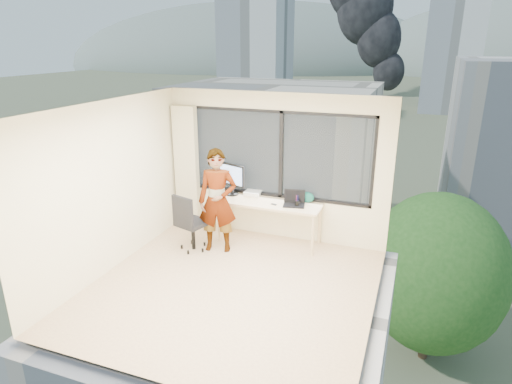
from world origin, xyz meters
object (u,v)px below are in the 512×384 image
at_px(person, 218,201).
at_px(game_console, 253,193).
at_px(chair, 193,221).
at_px(monitor, 232,179).
at_px(desk, 269,222).
at_px(handbag, 307,197).
at_px(laptop, 294,199).

relative_size(person, game_console, 6.16).
distance_m(chair, monitor, 1.08).
xyz_separation_m(monitor, game_console, (0.37, 0.11, -0.26)).
relative_size(desk, person, 1.02).
relative_size(person, monitor, 3.00).
xyz_separation_m(person, monitor, (-0.06, 0.73, 0.16)).
distance_m(desk, monitor, 1.03).
bearing_deg(handbag, chair, -163.80).
xyz_separation_m(laptop, handbag, (0.17, 0.24, -0.02)).
xyz_separation_m(chair, handbag, (1.74, 0.95, 0.33)).
height_order(desk, monitor, monitor).
bearing_deg(chair, game_console, 70.98).
bearing_deg(monitor, desk, 8.22).
xyz_separation_m(game_console, laptop, (0.85, -0.28, 0.08)).
height_order(desk, chair, chair).
xyz_separation_m(chair, person, (0.41, 0.15, 0.37)).
relative_size(desk, game_console, 6.30).
bearing_deg(game_console, desk, -34.87).
distance_m(desk, person, 1.05).
height_order(chair, laptop, chair).
xyz_separation_m(monitor, handbag, (1.38, 0.07, -0.20)).
height_order(game_console, handbag, handbag).
distance_m(desk, game_console, 0.63).
bearing_deg(laptop, game_console, 150.54).
height_order(desk, handbag, handbag).
height_order(monitor, laptop, monitor).
relative_size(chair, person, 0.58).
height_order(chair, game_console, chair).
relative_size(desk, chair, 1.75).
bearing_deg(person, monitor, 79.42).
bearing_deg(chair, person, 36.99).
relative_size(desk, monitor, 3.06).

